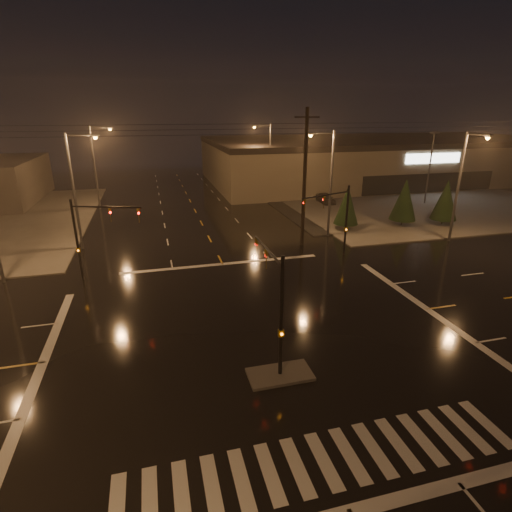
% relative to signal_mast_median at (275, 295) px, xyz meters
% --- Properties ---
extents(ground, '(140.00, 140.00, 0.00)m').
position_rel_signal_mast_median_xyz_m(ground, '(-0.00, 3.07, -3.75)').
color(ground, black).
rests_on(ground, ground).
extents(sidewalk_ne, '(36.00, 36.00, 0.12)m').
position_rel_signal_mast_median_xyz_m(sidewalk_ne, '(30.00, 33.07, -3.69)').
color(sidewalk_ne, '#484640').
rests_on(sidewalk_ne, ground).
extents(median_island, '(3.00, 1.60, 0.15)m').
position_rel_signal_mast_median_xyz_m(median_island, '(-0.00, -0.93, -3.68)').
color(median_island, '#484640').
rests_on(median_island, ground).
extents(crosswalk, '(15.00, 2.60, 0.01)m').
position_rel_signal_mast_median_xyz_m(crosswalk, '(-0.00, -5.93, -3.75)').
color(crosswalk, beige).
rests_on(crosswalk, ground).
extents(stop_bar_near, '(16.00, 0.50, 0.01)m').
position_rel_signal_mast_median_xyz_m(stop_bar_near, '(-0.00, -7.93, -3.75)').
color(stop_bar_near, beige).
rests_on(stop_bar_near, ground).
extents(stop_bar_far, '(16.00, 0.50, 0.01)m').
position_rel_signal_mast_median_xyz_m(stop_bar_far, '(-0.00, 14.07, -3.75)').
color(stop_bar_far, beige).
rests_on(stop_bar_far, ground).
extents(parking_lot, '(50.00, 24.00, 0.08)m').
position_rel_signal_mast_median_xyz_m(parking_lot, '(35.00, 31.07, -3.71)').
color(parking_lot, black).
rests_on(parking_lot, ground).
extents(retail_building, '(60.20, 28.30, 7.20)m').
position_rel_signal_mast_median_xyz_m(retail_building, '(35.00, 49.06, 0.09)').
color(retail_building, '#665C49').
rests_on(retail_building, ground).
extents(signal_mast_median, '(0.25, 4.59, 6.00)m').
position_rel_signal_mast_median_xyz_m(signal_mast_median, '(0.00, 0.00, 0.00)').
color(signal_mast_median, black).
rests_on(signal_mast_median, ground).
extents(signal_mast_ne, '(4.84, 1.86, 6.00)m').
position_rel_signal_mast_median_xyz_m(signal_mast_ne, '(9.50, 13.21, 0.04)').
color(signal_mast_ne, black).
rests_on(signal_mast_ne, ground).
extents(signal_mast_nw, '(4.84, 1.86, 6.00)m').
position_rel_signal_mast_median_xyz_m(signal_mast_nw, '(-9.50, 13.21, 0.04)').
color(signal_mast_nw, black).
rests_on(signal_mast_nw, ground).
extents(streetlight_1, '(2.77, 0.32, 10.00)m').
position_rel_signal_mast_median_xyz_m(streetlight_1, '(-11.18, 21.07, 2.05)').
color(streetlight_1, '#38383A').
rests_on(streetlight_1, ground).
extents(streetlight_2, '(2.77, 0.32, 10.00)m').
position_rel_signal_mast_median_xyz_m(streetlight_2, '(-11.18, 37.07, 2.05)').
color(streetlight_2, '#38383A').
rests_on(streetlight_2, ground).
extents(streetlight_3, '(2.77, 0.32, 10.00)m').
position_rel_signal_mast_median_xyz_m(streetlight_3, '(11.18, 19.07, 2.05)').
color(streetlight_3, '#38383A').
rests_on(streetlight_3, ground).
extents(streetlight_4, '(2.77, 0.32, 10.00)m').
position_rel_signal_mast_median_xyz_m(streetlight_4, '(11.18, 39.07, 2.05)').
color(streetlight_4, '#38383A').
rests_on(streetlight_4, ground).
extents(streetlight_6, '(0.32, 2.77, 10.00)m').
position_rel_signal_mast_median_xyz_m(streetlight_6, '(22.00, 14.26, 2.05)').
color(streetlight_6, '#38383A').
rests_on(streetlight_6, ground).
extents(utility_pole_1, '(2.20, 0.32, 12.00)m').
position_rel_signal_mast_median_xyz_m(utility_pole_1, '(8.00, 17.07, 2.38)').
color(utility_pole_1, black).
rests_on(utility_pole_1, ground).
extents(conifer_0, '(2.49, 2.49, 4.59)m').
position_rel_signal_mast_median_xyz_m(conifer_0, '(14.11, 20.48, -1.11)').
color(conifer_0, black).
rests_on(conifer_0, ground).
extents(conifer_1, '(2.77, 2.77, 5.02)m').
position_rel_signal_mast_median_xyz_m(conifer_1, '(20.74, 20.45, -0.89)').
color(conifer_1, black).
rests_on(conifer_1, ground).
extents(conifer_2, '(2.70, 2.70, 4.92)m').
position_rel_signal_mast_median_xyz_m(conifer_2, '(25.09, 19.48, -0.94)').
color(conifer_2, black).
rests_on(conifer_2, ground).
extents(car_parked, '(1.78, 4.12, 1.38)m').
position_rel_signal_mast_median_xyz_m(car_parked, '(17.38, 32.75, -3.06)').
color(car_parked, black).
rests_on(car_parked, ground).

